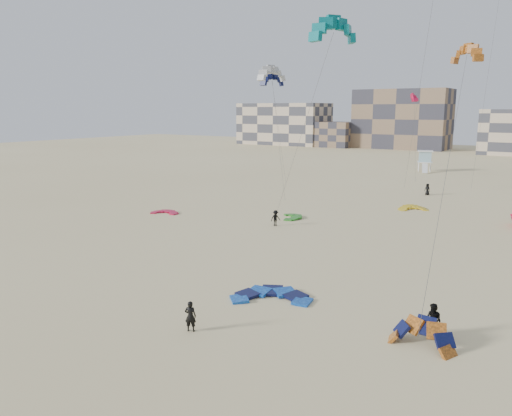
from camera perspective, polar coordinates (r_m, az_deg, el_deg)
The scene contains 19 objects.
ground at distance 30.99m, azimuth -5.62°, elevation -11.56°, with size 320.00×320.00×0.00m, color beige.
kite_ground_blue at distance 32.64m, azimuth 1.75°, elevation -10.30°, with size 4.64×4.84×0.60m, color #217EDF, non-canonical shape.
kite_ground_orange at distance 27.93m, azimuth 18.35°, elevation -14.76°, with size 3.32×2.54×2.20m, color orange, non-canonical shape.
kite_ground_red at distance 59.41m, azimuth -10.36°, elevation -0.60°, with size 2.96×3.14×0.43m, color red, non-canonical shape.
kite_ground_green at distance 56.16m, azimuth 4.09°, elevation -1.12°, with size 3.12×3.31×0.47m, color #269021, non-canonical shape.
kite_ground_yellow at distance 63.46m, azimuth 17.50°, elevation -0.19°, with size 3.38×3.49×0.82m, color yellow, non-canonical shape.
kitesurfer_main at distance 28.09m, azimuth -7.50°, elevation -12.16°, with size 0.63×0.42×1.74m, color black.
kitesurfer_b at distance 28.74m, azimuth 19.61°, elevation -12.05°, with size 0.91×0.71×1.87m, color black.
kitesurfer_c at distance 52.04m, azimuth 2.25°, elevation -1.16°, with size 1.07×0.62×1.66m, color black.
kitesurfer_e at distance 74.88m, azimuth 19.00°, elevation 2.03°, with size 0.80×0.52×1.64m, color black.
kite_fly_teal_a at distance 43.96m, azimuth 8.87°, elevation 19.23°, with size 11.81×9.18×18.42m.
kite_fly_orange at distance 55.30m, azimuth 22.95°, elevation 15.76°, with size 7.09×32.91×17.32m.
kite_fly_grey at distance 66.78m, azimuth 1.81°, elevation 14.95°, with size 7.48×7.28×16.77m.
kite_fly_navy at distance 83.72m, azimuth 1.85°, elevation 14.33°, with size 10.14×10.73×16.99m.
kite_fly_red at distance 91.69m, azimuth 17.63°, elevation 11.87°, with size 5.99×12.65×14.12m.
lifeguard_tower_far at distance 103.58m, azimuth 18.73°, elevation 5.09°, with size 3.54×5.90×4.03m.
condo_west_a at distance 175.87m, azimuth 3.22°, elevation 9.57°, with size 30.00×15.00×14.00m, color beige.
condo_west_b at distance 163.41m, azimuth 16.36°, elevation 9.72°, with size 28.00×14.00×18.00m, color #82674E.
condo_fill_left at distance 165.05m, azimuth 8.93°, elevation 8.31°, with size 12.00×10.00×8.00m, color #82674E.
Camera 1 is at (18.07, -22.15, 11.97)m, focal length 35.00 mm.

